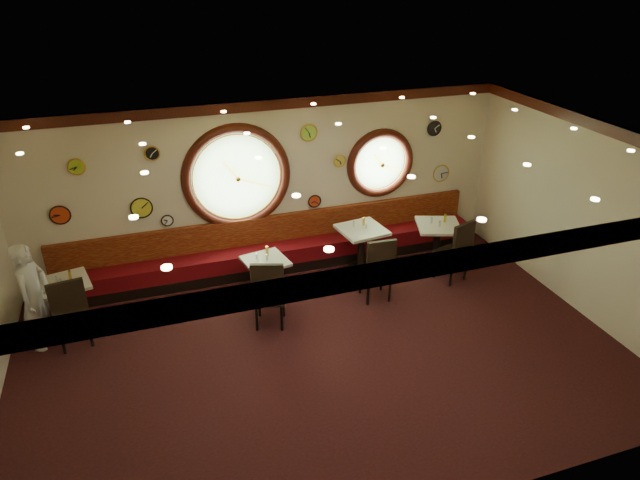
{
  "coord_description": "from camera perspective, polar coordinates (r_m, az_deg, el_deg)",
  "views": [
    {
      "loc": [
        -2.25,
        -6.6,
        5.46
      ],
      "look_at": [
        0.24,
        0.8,
        1.5
      ],
      "focal_mm": 32.0,
      "sensor_mm": 36.0,
      "label": 1
    }
  ],
  "objects": [
    {
      "name": "porthole_left_ring",
      "position": [
        10.34,
        -8.27,
        6.18
      ],
      "size": [
        1.61,
        0.03,
        1.61
      ],
      "primitive_type": "torus",
      "rotation": [
        1.57,
        0.0,
        0.0
      ],
      "color": "gold",
      "rests_on": "wall_back"
    },
    {
      "name": "condiment_c_bottle",
      "position": [
        10.67,
        4.39,
        1.86
      ],
      "size": [
        0.05,
        0.05,
        0.16
      ],
      "primitive_type": "cylinder",
      "color": "gold",
      "rests_on": "table_c"
    },
    {
      "name": "condiment_d_salt",
      "position": [
        10.97,
        11.11,
        1.93
      ],
      "size": [
        0.04,
        0.04,
        0.11
      ],
      "primitive_type": "cylinder",
      "color": "#B9B8BD",
      "rests_on": "table_d"
    },
    {
      "name": "floor",
      "position": [
        8.86,
        0.19,
        -11.17
      ],
      "size": [
        9.0,
        6.0,
        0.0
      ],
      "primitive_type": "cube",
      "color": "black",
      "rests_on": "ground"
    },
    {
      "name": "porthole_left_glass",
      "position": [
        10.39,
        -8.32,
        6.26
      ],
      "size": [
        1.66,
        0.02,
        1.66
      ],
      "primitive_type": "cylinder",
      "rotation": [
        1.57,
        0.0,
        0.0
      ],
      "color": "#85B66D",
      "rests_on": "wall_back"
    },
    {
      "name": "molding_back",
      "position": [
        10.09,
        -5.32,
        13.31
      ],
      "size": [
        9.0,
        0.1,
        0.18
      ],
      "primitive_type": "cube",
      "color": "#39110A",
      "rests_on": "wall_back"
    },
    {
      "name": "condiment_b_bottle",
      "position": [
        9.85,
        -5.32,
        -1.1
      ],
      "size": [
        0.06,
        0.06,
        0.18
      ],
      "primitive_type": "cylinder",
      "color": "gold",
      "rests_on": "table_b"
    },
    {
      "name": "condiment_d_pepper",
      "position": [
        10.88,
        11.88,
        1.61
      ],
      "size": [
        0.04,
        0.04,
        0.11
      ],
      "primitive_type": "cylinder",
      "color": "silver",
      "rests_on": "table_d"
    },
    {
      "name": "condiment_b_pepper",
      "position": [
        9.72,
        -5.34,
        -1.73
      ],
      "size": [
        0.04,
        0.04,
        0.11
      ],
      "primitive_type": "cylinder",
      "color": "silver",
      "rests_on": "table_b"
    },
    {
      "name": "wall_clock_4",
      "position": [
        10.8,
        1.96,
        7.91
      ],
      "size": [
        0.22,
        0.03,
        0.22
      ],
      "primitive_type": "cylinder",
      "rotation": [
        1.57,
        0.0,
        0.0
      ],
      "color": "gold",
      "rests_on": "wall_back"
    },
    {
      "name": "chair_b",
      "position": [
        9.04,
        -5.17,
        -5.0
      ],
      "size": [
        0.65,
        0.65,
        0.76
      ],
      "rotation": [
        0.0,
        0.0,
        -0.33
      ],
      "color": "black",
      "rests_on": "floor"
    },
    {
      "name": "molding_front",
      "position": [
        4.89,
        11.42,
        -2.4
      ],
      "size": [
        9.0,
        0.1,
        0.18
      ],
      "primitive_type": "cube",
      "color": "#39110A",
      "rests_on": "wall_back"
    },
    {
      "name": "wall_clock_3",
      "position": [
        10.92,
        -0.57,
        3.92
      ],
      "size": [
        0.24,
        0.03,
        0.24
      ],
      "primitive_type": "cylinder",
      "rotation": [
        1.57,
        0.0,
        0.0
      ],
      "color": "red",
      "rests_on": "wall_back"
    },
    {
      "name": "chair_d",
      "position": [
        10.57,
        13.57,
        -0.74
      ],
      "size": [
        0.64,
        0.64,
        0.75
      ],
      "rotation": [
        0.0,
        0.0,
        0.32
      ],
      "color": "black",
      "rests_on": "floor"
    },
    {
      "name": "porthole_left_frame",
      "position": [
        10.37,
        -8.3,
        6.23
      ],
      "size": [
        1.98,
        0.18,
        1.98
      ],
      "primitive_type": "torus",
      "rotation": [
        1.57,
        0.0,
        0.0
      ],
      "color": "#39110A",
      "rests_on": "wall_back"
    },
    {
      "name": "condiment_a_pepper",
      "position": [
        9.81,
        -24.47,
        -3.79
      ],
      "size": [
        0.03,
        0.03,
        0.09
      ],
      "primitive_type": "cylinder",
      "color": "silver",
      "rests_on": "table_a"
    },
    {
      "name": "porthole_right_frame",
      "position": [
        11.18,
        6.04,
        7.63
      ],
      "size": [
        1.38,
        0.18,
        1.38
      ],
      "primitive_type": "torus",
      "rotation": [
        1.57,
        0.0,
        0.0
      ],
      "color": "#39110A",
      "rests_on": "wall_back"
    },
    {
      "name": "molding_right",
      "position": [
        9.69,
        26.43,
        10.09
      ],
      "size": [
        0.1,
        6.0,
        0.18
      ],
      "primitive_type": "cube",
      "color": "#39110A",
      "rests_on": "wall_back"
    },
    {
      "name": "wall_right",
      "position": [
        10.2,
        24.92,
        2.02
      ],
      "size": [
        0.02,
        6.0,
        3.2
      ],
      "primitive_type": "cube",
      "color": "beige",
      "rests_on": "floor"
    },
    {
      "name": "wall_clock_6",
      "position": [
        10.03,
        -16.45,
        8.32
      ],
      "size": [
        0.24,
        0.03,
        0.24
      ],
      "primitive_type": "cylinder",
      "rotation": [
        1.57,
        0.0,
        0.0
      ],
      "color": "black",
      "rests_on": "wall_back"
    },
    {
      "name": "waiter",
      "position": [
        9.56,
        -26.65,
        -5.04
      ],
      "size": [
        0.63,
        0.74,
        1.72
      ],
      "primitive_type": "imported",
      "rotation": [
        0.0,
        0.0,
        1.15
      ],
      "color": "silver",
      "rests_on": "floor"
    },
    {
      "name": "wall_clock_5",
      "position": [
        10.35,
        -17.42,
        3.1
      ],
      "size": [
        0.36,
        0.03,
        0.36
      ],
      "primitive_type": "cylinder",
      "rotation": [
        1.57,
        0.0,
        0.0
      ],
      "color": "yellow",
      "rests_on": "wall_back"
    },
    {
      "name": "wall_back",
      "position": [
        10.59,
        -5.04,
        5.4
      ],
      "size": [
        9.0,
        0.02,
        3.2
      ],
      "primitive_type": "cube",
      "color": "beige",
      "rests_on": "floor"
    },
    {
      "name": "porthole_right_glass",
      "position": [
        11.19,
        6.01,
        7.65
      ],
      "size": [
        1.1,
        0.02,
        1.1
      ],
      "primitive_type": "cylinder",
      "rotation": [
        1.57,
        0.0,
        0.0
      ],
      "color": "#85B66D",
      "rests_on": "wall_back"
    },
    {
      "name": "chair_c",
      "position": [
        9.74,
        5.86,
        -2.57
      ],
      "size": [
        0.53,
        0.53,
        0.75
      ],
      "rotation": [
        0.0,
        0.0,
        -0.05
      ],
      "color": "black",
      "rests_on": "floor"
    },
    {
      "name": "wall_clock_2",
      "position": [
        11.47,
        11.34,
        10.9
      ],
      "size": [
        0.28,
        0.03,
        0.28
      ],
      "primitive_type": "cylinder",
      "rotation": [
        1.57,
        0.0,
        0.0
      ],
      "color": "black",
      "rests_on": "wall_back"
    },
    {
      "name": "table_c",
      "position": [
        10.72,
        4.17,
        -0.41
      ],
      "size": [
        0.9,
        0.9,
        0.88
      ],
      "color": "black",
      "rests_on": "floor"
    },
    {
      "name": "banquette_seat",
      "position": [
        10.87,
        -4.42,
        -1.25
      ],
      "size": [
        8.0,
        0.55,
        0.3
      ],
      "primitive_type": "cube",
      "color": "#59070E",
      "rests_on": "banquette_base"
    },
    {
      "name": "banquette_base",
      "position": [
        10.98,
        -4.37,
        -2.4
      ],
      "size": [
        8.0,
        0.55,
        0.2
      ],
      "primitive_type": "cube",
      "color": "black",
      "rests_on": "floor"
    },
    {
      "name": "condiment_c_pepper",
      "position": [
        10.56,
        4.63,
        1.37
      ],
      "size": [
        0.03,
        0.03,
        0.09
      ],
      "primitive_type": "cylinder",
      "color": "silver",
      "rests_on": "table_c"
    },
    {
      "name": "table_b",
      "position": [
        9.9,
        -5.42,
        -3.42
      ],
      "size": [
        0.82,
        0.82,
        0.77
      ],
      "color": "black",
      "rests_on": "floor"
    },
    {
      "name": "wall_clock_1",
      "position": [
        10.42,
        -24.55,
        2.3
      ],
      "size": [
        0.32,
        0.03,
        0.32
      ],
      "primitive_type": "cylinder",
      "rotation": [
        1.57,
        0.0,
        0.0
      ],
      "color": "red",
      "rests_on": "wall_back"
    },
    {
      "name": "wall_clock_9",
      "position": [
        11.88,
        11.99,
        6.56
      ],
      "size": [
        0.34,
        0.03,
        0.34
      ],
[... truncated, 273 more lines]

